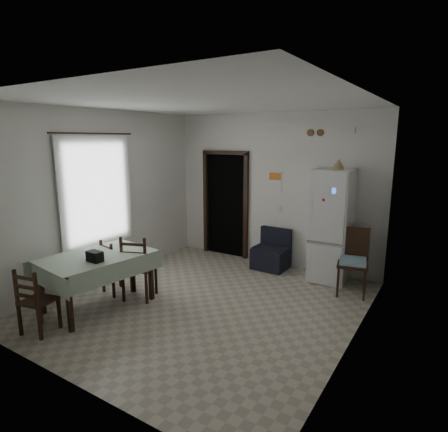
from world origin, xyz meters
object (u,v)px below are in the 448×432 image
Objects in this scene: fridge at (331,226)px; dining_table at (98,281)px; corner_chair at (353,263)px; dining_chair_far_left at (117,266)px; navy_seat at (271,249)px; dining_chair_far_right at (139,266)px; dining_chair_near_head at (38,300)px.

dining_table is at bearing -133.17° from fridge.
corner_chair reaches higher than dining_table.
dining_chair_far_left is (-2.70, -2.33, -0.53)m from fridge.
navy_seat is at bearing 153.46° from corner_chair.
dining_chair_far_right is at bearing 69.97° from dining_table.
dining_chair_far_right is at bearing -163.93° from dining_chair_far_left.
dining_chair_far_right is (-2.24, -2.30, -0.46)m from fridge.
navy_seat is 0.86× the size of dining_chair_far_left.
navy_seat is 0.86× the size of dining_chair_near_head.
dining_chair_near_head is at bearing -144.25° from corner_chair.
dining_chair_far_right reaches higher than dining_table.
corner_chair is (0.49, -0.43, -0.44)m from fridge.
corner_chair is (1.60, -0.43, 0.15)m from navy_seat.
corner_chair is 1.21× the size of dining_chair_near_head.
dining_chair_near_head reaches higher than navy_seat.
corner_chair is 3.72m from dining_chair_far_left.
fridge is at bearing -136.76° from dining_chair_near_head.
navy_seat is 0.74× the size of dining_chair_far_right.
dining_chair_near_head is (-2.56, -3.74, -0.53)m from fridge.
corner_chair is at bearing -13.55° from navy_seat.
dining_table is at bearing 41.60° from dining_chair_far_right.
corner_chair reaches higher than dining_chair_far_left.
dining_chair_near_head is (0.15, -1.41, 0.00)m from dining_chair_far_left.
fridge is 3.84m from dining_table.
dining_table is 1.48× the size of dining_chair_far_right.
corner_chair is 1.21× the size of dining_chair_far_left.
dining_chair_far_left is at bearing 117.66° from dining_table.
dining_chair_far_right is (-1.13, -2.30, 0.13)m from navy_seat.
dining_chair_far_left is at bearing -96.42° from dining_chair_near_head.
fridge is at bearing -127.28° from dining_chair_far_left.
navy_seat is 4.01m from dining_chair_near_head.
dining_chair_near_head is at bearing -109.86° from navy_seat.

